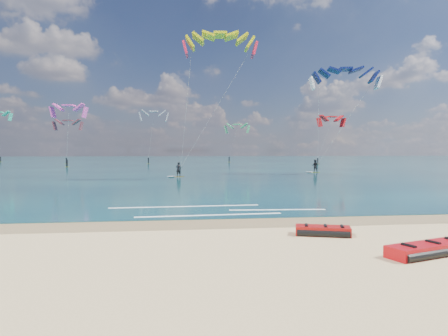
% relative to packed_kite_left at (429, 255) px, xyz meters
% --- Properties ---
extents(ground, '(320.00, 320.00, 0.00)m').
position_rel_packed_kite_left_xyz_m(ground, '(-5.50, 42.87, 0.00)').
color(ground, tan).
rests_on(ground, ground).
extents(wet_sand_strip, '(320.00, 2.40, 0.01)m').
position_rel_packed_kite_left_xyz_m(wet_sand_strip, '(-5.50, 5.87, 0.00)').
color(wet_sand_strip, brown).
rests_on(wet_sand_strip, ground).
extents(sea, '(320.00, 200.00, 0.04)m').
position_rel_packed_kite_left_xyz_m(sea, '(-5.50, 106.87, 0.02)').
color(sea, '#082230').
rests_on(sea, ground).
extents(packed_kite_left, '(3.34, 2.07, 0.42)m').
position_rel_packed_kite_left_xyz_m(packed_kite_left, '(0.00, 0.00, 0.00)').
color(packed_kite_left, '#B1090E').
rests_on(packed_kite_left, ground).
extents(packed_kite_mid, '(2.39, 1.69, 0.40)m').
position_rel_packed_kite_left_xyz_m(packed_kite_mid, '(-2.14, 3.07, 0.00)').
color(packed_kite_mid, '#A10D0B').
rests_on(packed_kite_mid, ground).
extents(kitesurfer_main, '(11.04, 7.25, 16.69)m').
position_rel_packed_kite_left_xyz_m(kitesurfer_main, '(-4.84, 33.22, 8.54)').
color(kitesurfer_main, gold).
rests_on(kitesurfer_main, sea).
extents(kitesurfer_far, '(9.95, 7.28, 15.36)m').
position_rel_packed_kite_left_xyz_m(kitesurfer_far, '(13.19, 40.38, 8.04)').
color(kitesurfer_far, '#CBDF21').
rests_on(kitesurfer_far, sea).
extents(shoreline_foam, '(11.35, 3.68, 0.01)m').
position_rel_packed_kite_left_xyz_m(shoreline_foam, '(-5.44, 9.45, 0.04)').
color(shoreline_foam, white).
rests_on(shoreline_foam, ground).
extents(distant_kites, '(85.26, 38.41, 13.06)m').
position_rel_packed_kite_left_xyz_m(distant_kites, '(-16.25, 81.31, 5.56)').
color(distant_kites, '#F147B3').
rests_on(distant_kites, ground).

